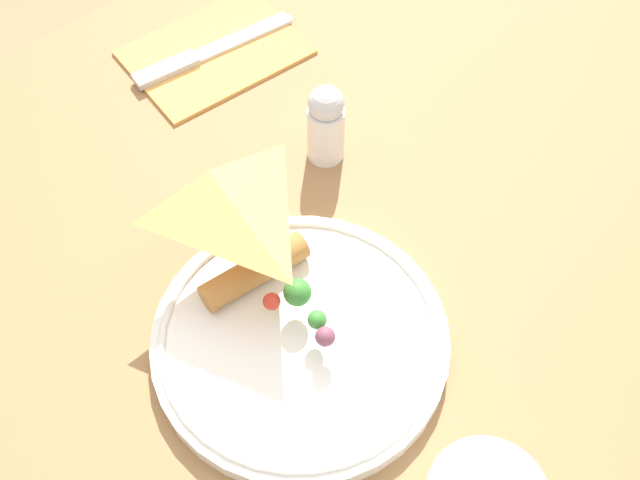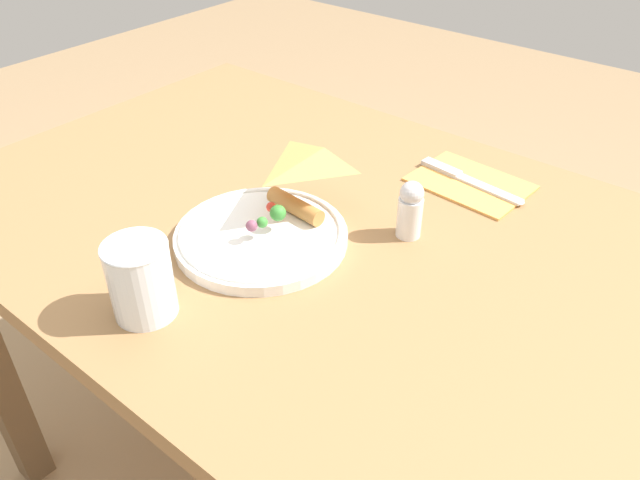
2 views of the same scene
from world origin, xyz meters
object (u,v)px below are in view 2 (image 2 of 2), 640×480
object	(u,v)px
napkin_folded	(470,183)
plate_pizza	(263,232)
milk_glass	(141,283)
salt_shaker	(410,209)
butter_knife	(466,179)
dining_table	(346,290)

from	to	relation	value
napkin_folded	plate_pizza	bearing A→B (deg)	-115.18
milk_glass	salt_shaker	distance (m)	0.36
milk_glass	salt_shaker	world-z (taller)	milk_glass
milk_glass	butter_knife	distance (m)	0.53
milk_glass	butter_knife	bearing A→B (deg)	73.84
dining_table	plate_pizza	world-z (taller)	plate_pizza
plate_pizza	salt_shaker	distance (m)	0.20
milk_glass	napkin_folded	world-z (taller)	milk_glass
napkin_folded	salt_shaker	bearing A→B (deg)	-90.50
plate_pizza	milk_glass	xyz separation A→B (m)	(-0.01, -0.19, 0.03)
dining_table	napkin_folded	xyz separation A→B (m)	(0.06, 0.24, 0.10)
plate_pizza	salt_shaker	xyz separation A→B (m)	(0.15, 0.14, 0.03)
dining_table	milk_glass	world-z (taller)	milk_glass
milk_glass	napkin_folded	xyz separation A→B (m)	(0.16, 0.51, -0.04)
napkin_folded	salt_shaker	world-z (taller)	salt_shaker
dining_table	salt_shaker	bearing A→B (deg)	42.45
butter_knife	salt_shaker	size ratio (longest dim) A/B	2.21
salt_shaker	milk_glass	bearing A→B (deg)	-115.17
butter_knife	salt_shaker	bearing A→B (deg)	-81.08
napkin_folded	salt_shaker	distance (m)	0.18
dining_table	butter_knife	bearing A→B (deg)	77.03
milk_glass	dining_table	bearing A→B (deg)	71.15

